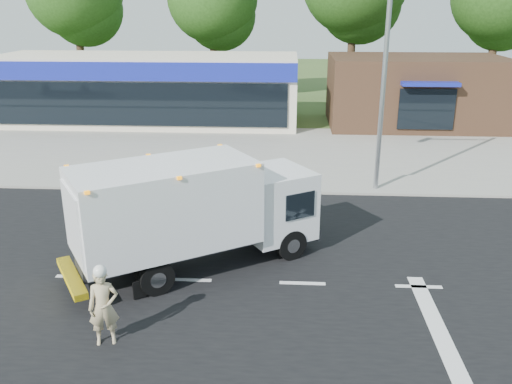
% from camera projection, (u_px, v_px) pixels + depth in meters
% --- Properties ---
extents(ground, '(120.00, 120.00, 0.00)m').
position_uv_depth(ground, '(302.00, 284.00, 14.16)').
color(ground, '#385123').
rests_on(ground, ground).
extents(road_asphalt, '(60.00, 14.00, 0.02)m').
position_uv_depth(road_asphalt, '(302.00, 284.00, 14.16)').
color(road_asphalt, black).
rests_on(road_asphalt, ground).
extents(sidewalk, '(60.00, 2.40, 0.12)m').
position_uv_depth(sidewalk, '(298.00, 183.00, 21.87)').
color(sidewalk, gray).
rests_on(sidewalk, ground).
extents(parking_apron, '(60.00, 9.00, 0.02)m').
position_uv_depth(parking_apron, '(297.00, 148.00, 27.35)').
color(parking_apron, gray).
rests_on(parking_apron, ground).
extents(lane_markings, '(55.20, 7.00, 0.01)m').
position_uv_depth(lane_markings, '(361.00, 313.00, 12.81)').
color(lane_markings, silver).
rests_on(lane_markings, road_asphalt).
extents(ems_box_truck, '(6.99, 5.52, 3.07)m').
position_uv_depth(ems_box_truck, '(192.00, 207.00, 14.51)').
color(ems_box_truck, black).
rests_on(ems_box_truck, ground).
extents(emergency_worker, '(0.73, 0.59, 1.86)m').
position_uv_depth(emergency_worker, '(103.00, 306.00, 11.42)').
color(emergency_worker, tan).
rests_on(emergency_worker, ground).
extents(retail_strip_mall, '(18.00, 6.20, 4.00)m').
position_uv_depth(retail_strip_mall, '(148.00, 89.00, 32.78)').
color(retail_strip_mall, beige).
rests_on(retail_strip_mall, ground).
extents(brown_storefront, '(10.00, 6.70, 4.00)m').
position_uv_depth(brown_storefront, '(415.00, 91.00, 31.93)').
color(brown_storefront, '#382316').
rests_on(brown_storefront, ground).
extents(traffic_signal_pole, '(3.51, 0.25, 8.00)m').
position_uv_depth(traffic_signal_pole, '(367.00, 62.00, 19.56)').
color(traffic_signal_pole, gray).
rests_on(traffic_signal_pole, ground).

